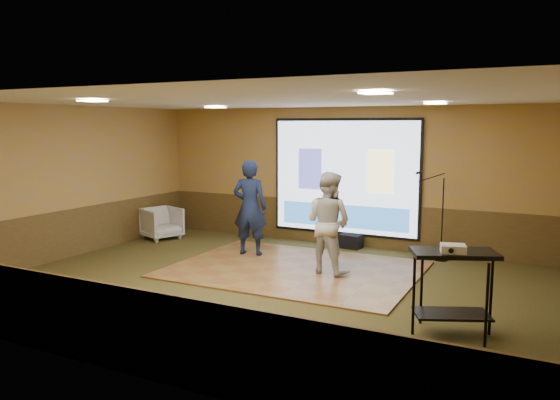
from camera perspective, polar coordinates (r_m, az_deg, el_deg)
The scene contains 18 objects.
ground at distance 9.03m, azimuth -1.16°, elevation -8.95°, with size 9.00×9.00×0.00m, color #2A3618.
room_shell at distance 8.67m, azimuth -1.20°, elevation 4.43°, with size 9.04×7.04×3.02m.
wainscot_back at distance 12.02m, azimuth 6.75°, elevation -2.46°, with size 9.00×0.04×0.95m, color #4C3619.
wainscot_front at distance 6.21m, azimuth -17.02°, elevation -12.61°, with size 9.00×0.04×0.95m, color #4C3619.
wainscot_left at distance 11.68m, azimuth -20.93°, elevation -3.22°, with size 0.04×7.00×0.95m, color #4C3619.
projector_screen at distance 11.84m, azimuth 6.75°, elevation 2.28°, with size 3.32×0.06×2.52m.
downlight_nw at distance 11.34m, azimuth -6.75°, elevation 9.60°, with size 0.32×0.32×0.02m, color #FFE9BF.
downlight_ne at distance 9.61m, azimuth 15.93°, elevation 9.69°, with size 0.32×0.32×0.02m, color #FFE9BF.
downlight_sw at distance 8.79m, azimuth -19.01°, elevation 9.77°, with size 0.32×0.32×0.02m, color #FFE9BF.
downlight_se at distance 6.41m, azimuth 9.96°, elevation 10.96°, with size 0.32×0.32×0.02m, color #FFE9BF.
dance_floor at distance 9.98m, azimuth 1.56°, elevation -7.23°, with size 4.33×3.30×0.03m, color olive.
player_left at distance 10.87m, azimuth -3.16°, elevation -0.78°, with size 0.69×0.46×1.91m, color #151F42.
player_right at distance 9.56m, azimuth 5.07°, elevation -2.36°, with size 0.87×0.68×1.78m, color beige.
av_table at distance 7.14m, azimuth 17.65°, elevation -7.45°, with size 1.02×0.54×1.07m.
projector at distance 6.97m, azimuth 17.64°, elevation -4.85°, with size 0.29×0.24×0.10m, color white.
mic_stand at distance 11.05m, azimuth 16.25°, elevation -3.52°, with size 0.68×0.28×1.73m.
banquet_chair at distance 12.91m, azimuth -12.27°, elevation -2.37°, with size 0.78×0.80×0.73m, color gray.
duffel_bag at distance 11.79m, azimuth 7.36°, elevation -4.30°, with size 0.46×0.31×0.29m, color black.
Camera 1 is at (4.12, -7.61, 2.60)m, focal length 35.00 mm.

